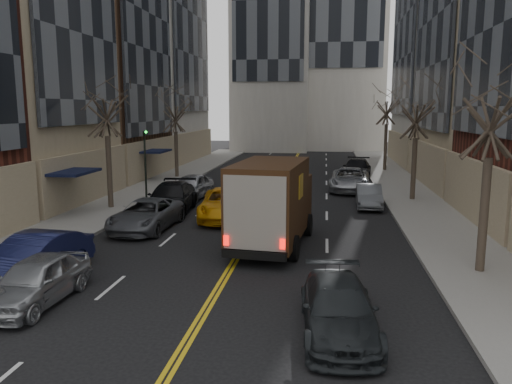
# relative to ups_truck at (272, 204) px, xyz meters

# --- Properties ---
(sidewalk_left) EXTENTS (4.00, 66.00, 0.15)m
(sidewalk_left) POSITION_rel_ups_truck_xyz_m (-10.20, 13.43, -1.76)
(sidewalk_left) COLOR slate
(sidewalk_left) RESTS_ON ground
(sidewalk_right) EXTENTS (4.00, 66.00, 0.15)m
(sidewalk_right) POSITION_rel_ups_truck_xyz_m (7.80, 13.43, -1.76)
(sidewalk_right) COLOR slate
(sidewalk_right) RESTS_ON ground
(tree_lf_mid) EXTENTS (3.20, 3.20, 8.91)m
(tree_lf_mid) POSITION_rel_ups_truck_xyz_m (-10.00, 6.43, 4.76)
(tree_lf_mid) COLOR #382D23
(tree_lf_mid) RESTS_ON sidewalk_left
(tree_lf_far) EXTENTS (3.20, 3.20, 8.12)m
(tree_lf_far) POSITION_rel_ups_truck_xyz_m (-10.00, 19.43, 4.19)
(tree_lf_far) COLOR #382D23
(tree_lf_far) RESTS_ON sidewalk_left
(tree_rt_near) EXTENTS (3.20, 3.20, 8.71)m
(tree_rt_near) POSITION_rel_ups_truck_xyz_m (7.60, -2.57, 4.62)
(tree_rt_near) COLOR #382D23
(tree_rt_near) RESTS_ON sidewalk_right
(tree_rt_mid) EXTENTS (3.20, 3.20, 8.32)m
(tree_rt_mid) POSITION_rel_ups_truck_xyz_m (7.60, 11.43, 4.33)
(tree_rt_mid) COLOR #382D23
(tree_rt_mid) RESTS_ON sidewalk_right
(tree_rt_far) EXTENTS (3.20, 3.20, 9.11)m
(tree_rt_far) POSITION_rel_ups_truck_xyz_m (7.60, 26.43, 4.91)
(tree_rt_far) COLOR #382D23
(tree_rt_far) RESTS_ON sidewalk_right
(traffic_signal) EXTENTS (0.29, 0.26, 4.70)m
(traffic_signal) POSITION_rel_ups_truck_xyz_m (-8.60, 8.43, 0.99)
(traffic_signal) COLOR black
(traffic_signal) RESTS_ON sidewalk_left
(ups_truck) EXTENTS (3.22, 6.85, 3.64)m
(ups_truck) POSITION_rel_ups_truck_xyz_m (0.00, 0.00, 0.00)
(ups_truck) COLOR black
(ups_truck) RESTS_ON ground
(observer_sedan) EXTENTS (2.20, 4.74, 1.34)m
(observer_sedan) POSITION_rel_ups_truck_xyz_m (2.56, -7.96, -1.16)
(observer_sedan) COLOR black
(observer_sedan) RESTS_ON ground
(taxi) EXTENTS (3.30, 5.95, 1.57)m
(taxi) POSITION_rel_ups_truck_xyz_m (-2.98, 5.01, -1.05)
(taxi) COLOR orange
(taxi) RESTS_ON ground
(pedestrian) EXTENTS (0.43, 0.64, 1.71)m
(pedestrian) POSITION_rel_ups_truck_xyz_m (-1.79, 1.23, -0.98)
(pedestrian) COLOR black
(pedestrian) RESTS_ON ground
(parked_lf_a) EXTENTS (1.84, 4.29, 1.44)m
(parked_lf_a) POSITION_rel_ups_truck_xyz_m (-6.30, -7.15, -1.11)
(parked_lf_a) COLOR #A2A5A9
(parked_lf_a) RESTS_ON ground
(parked_lf_b) EXTENTS (2.17, 4.92, 1.57)m
(parked_lf_b) POSITION_rel_ups_truck_xyz_m (-7.50, -5.31, -1.05)
(parked_lf_b) COLOR #101434
(parked_lf_b) RESTS_ON ground
(parked_lf_c) EXTENTS (2.60, 5.27, 1.44)m
(parked_lf_c) POSITION_rel_ups_truck_xyz_m (-6.30, 2.13, -1.11)
(parked_lf_c) COLOR #4C4E53
(parked_lf_c) RESTS_ON ground
(parked_lf_d) EXTENTS (2.76, 5.81, 1.64)m
(parked_lf_d) POSITION_rel_ups_truck_xyz_m (-6.30, 6.03, -1.02)
(parked_lf_d) COLOR black
(parked_lf_d) RESTS_ON ground
(parked_lf_e) EXTENTS (2.34, 4.86, 1.60)m
(parked_lf_e) POSITION_rel_ups_truck_xyz_m (-6.30, 10.28, -1.03)
(parked_lf_e) COLOR #999BA0
(parked_lf_e) RESTS_ON ground
(parked_rt_a) EXTENTS (1.51, 4.06, 1.33)m
(parked_rt_a) POSITION_rel_ups_truck_xyz_m (4.74, 9.10, -1.17)
(parked_rt_a) COLOR #505358
(parked_rt_a) RESTS_ON ground
(parked_rt_b) EXTENTS (3.06, 5.92, 1.60)m
(parked_rt_b) POSITION_rel_ups_truck_xyz_m (3.90, 14.99, -1.04)
(parked_rt_b) COLOR #9EA0A5
(parked_rt_b) RESTS_ON ground
(parked_rt_c) EXTENTS (2.81, 5.68, 1.59)m
(parked_rt_c) POSITION_rel_ups_truck_xyz_m (4.78, 21.38, -1.04)
(parked_rt_c) COLOR black
(parked_rt_c) RESTS_ON ground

